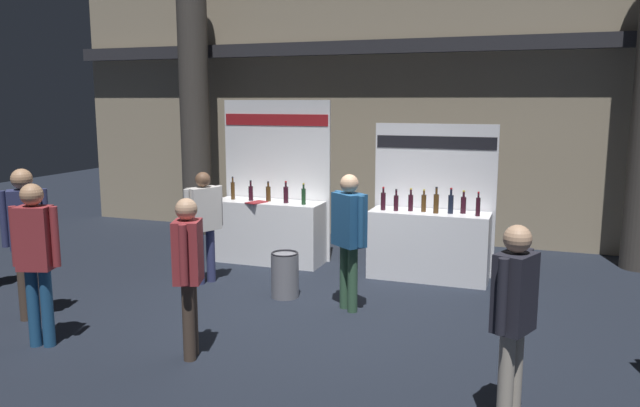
% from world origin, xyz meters
% --- Properties ---
extents(ground_plane, '(27.14, 27.14, 0.00)m').
position_xyz_m(ground_plane, '(0.00, 0.00, 0.00)').
color(ground_plane, black).
extents(hall_colonnade, '(13.57, 1.26, 6.35)m').
position_xyz_m(hall_colonnade, '(0.00, 4.28, 3.12)').
color(hall_colonnade, gray).
rests_on(hall_colonnade, ground_plane).
extents(exhibitor_booth_0, '(1.82, 0.72, 2.56)m').
position_xyz_m(exhibitor_booth_0, '(-1.65, 2.01, 0.62)').
color(exhibitor_booth_0, white).
rests_on(exhibitor_booth_0, ground_plane).
extents(exhibitor_booth_1, '(1.78, 0.66, 2.23)m').
position_xyz_m(exhibitor_booth_1, '(0.91, 1.92, 0.59)').
color(exhibitor_booth_1, white).
rests_on(exhibitor_booth_1, ground_plane).
extents(trash_bin, '(0.36, 0.36, 0.60)m').
position_xyz_m(trash_bin, '(-0.71, 0.40, 0.30)').
color(trash_bin, slate).
rests_on(trash_bin, ground_plane).
extents(visitor_0, '(0.49, 0.33, 1.73)m').
position_xyz_m(visitor_0, '(-2.48, -2.00, 1.03)').
color(visitor_0, navy).
rests_on(visitor_0, ground_plane).
extents(visitor_2, '(0.48, 0.46, 1.69)m').
position_xyz_m(visitor_2, '(0.23, 0.19, 1.02)').
color(visitor_2, '#33563D').
rests_on(visitor_2, ground_plane).
extents(visitor_3, '(0.35, 0.47, 1.63)m').
position_xyz_m(visitor_3, '(2.25, -2.01, 0.96)').
color(visitor_3, '#ADA393').
rests_on(visitor_3, ground_plane).
extents(visitor_4, '(0.34, 0.46, 1.63)m').
position_xyz_m(visitor_4, '(-0.84, -1.72, 0.96)').
color(visitor_4, '#47382D').
rests_on(visitor_4, ground_plane).
extents(visitor_6, '(0.39, 0.56, 1.58)m').
position_xyz_m(visitor_6, '(-2.02, 0.61, 0.94)').
color(visitor_6, navy).
rests_on(visitor_6, ground_plane).
extents(visitor_7, '(0.41, 0.40, 1.79)m').
position_xyz_m(visitor_7, '(-3.20, -1.40, 1.07)').
color(visitor_7, '#47382D').
rests_on(visitor_7, ground_plane).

